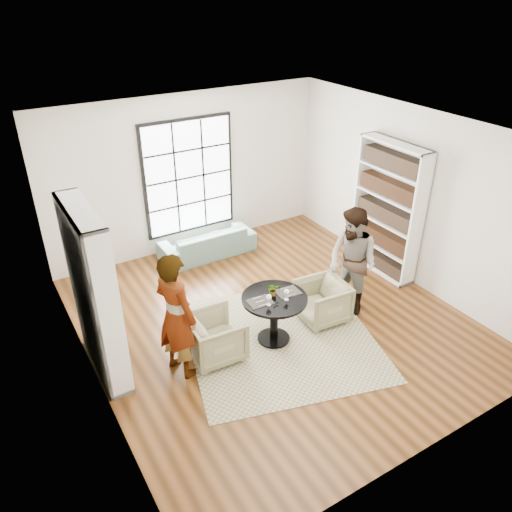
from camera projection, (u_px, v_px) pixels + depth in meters
ground at (273, 320)px, 7.93m from camera, size 6.00×6.00×0.00m
room_shell at (255, 236)px, 7.71m from camera, size 6.00×6.01×6.00m
rug at (281, 339)px, 7.50m from camera, size 3.33×3.33×0.01m
pedestal_table at (274, 309)px, 7.23m from camera, size 0.95×0.95×0.76m
sofa at (207, 242)px, 9.65m from camera, size 1.84×0.72×0.54m
armchair_left at (216, 337)px, 7.01m from camera, size 0.79×0.77×0.68m
armchair_right at (322, 301)px, 7.79m from camera, size 0.79×0.77×0.66m
person_left at (176, 316)px, 6.48m from camera, size 0.63×0.77×1.83m
person_right at (352, 262)px, 7.77m from camera, size 0.76×0.93×1.76m
placemat_left at (260, 302)px, 7.02m from camera, size 0.36×0.28×0.01m
placemat_right at (288, 292)px, 7.24m from camera, size 0.36×0.28×0.01m
cutlery_left at (260, 301)px, 7.02m from camera, size 0.16×0.23×0.01m
cutlery_right at (288, 292)px, 7.23m from camera, size 0.16×0.23×0.01m
wine_glass_left at (269, 297)px, 6.90m from camera, size 0.08×0.08×0.18m
wine_glass_right at (287, 292)px, 7.01m from camera, size 0.08×0.08×0.18m
flower_centerpiece at (273, 289)px, 7.13m from camera, size 0.19×0.17×0.19m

